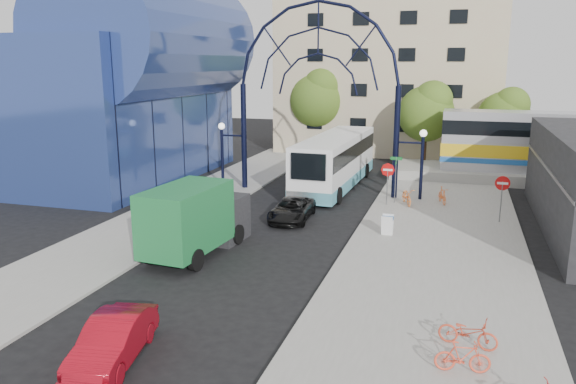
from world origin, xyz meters
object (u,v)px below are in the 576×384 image
(gateway_arch, at_px, (318,59))
(city_bus, at_px, (336,160))
(stop_sign, at_px, (388,174))
(bike_near_b, at_px, (442,195))
(tree_north_a, at_px, (428,110))
(do_not_enter_sign, at_px, (502,188))
(tree_north_b, at_px, (319,97))
(green_truck, at_px, (197,218))
(bike_far_b, at_px, (463,357))
(tree_north_c, at_px, (505,114))
(sandwich_board, at_px, (387,223))
(black_suv, at_px, (292,210))
(bike_near_a, at_px, (407,196))
(bike_far_a, at_px, (468,332))
(street_name_sign, at_px, (396,170))
(red_sedan, at_px, (113,340))

(gateway_arch, height_order, city_bus, gateway_arch)
(stop_sign, xyz_separation_m, bike_near_b, (3.14, 1.26, -1.38))
(tree_north_a, xyz_separation_m, bike_near_b, (1.82, -12.66, -3.99))
(do_not_enter_sign, distance_m, city_bus, 12.16)
(tree_north_b, xyz_separation_m, city_bus, (4.58, -13.46, -3.43))
(green_truck, xyz_separation_m, bike_far_b, (11.42, -7.18, -1.03))
(do_not_enter_sign, relative_size, tree_north_c, 0.38)
(stop_sign, bearing_deg, tree_north_a, 84.58)
(sandwich_board, bearing_deg, black_suv, 163.70)
(do_not_enter_sign, height_order, city_bus, city_bus)
(gateway_arch, bearing_deg, tree_north_c, 48.96)
(bike_far_b, bearing_deg, green_truck, 50.17)
(black_suv, bearing_deg, bike_far_b, -59.68)
(do_not_enter_sign, bearing_deg, black_suv, -167.10)
(do_not_enter_sign, relative_size, tree_north_a, 0.35)
(bike_near_a, bearing_deg, green_truck, -145.08)
(bike_far_a, xyz_separation_m, bike_far_b, (-0.15, -1.53, -0.00))
(tree_north_a, distance_m, tree_north_b, 10.79)
(bike_near_a, bearing_deg, bike_near_b, 3.61)
(tree_north_c, relative_size, city_bus, 0.50)
(tree_north_c, bearing_deg, stop_sign, -114.69)
(do_not_enter_sign, bearing_deg, bike_far_b, -96.56)
(bike_far_a, bearing_deg, street_name_sign, 24.88)
(tree_north_c, xyz_separation_m, bike_far_a, (-2.82, -32.41, -3.70))
(stop_sign, height_order, tree_north_a, tree_north_a)
(tree_north_a, bearing_deg, bike_near_a, -90.80)
(red_sedan, bearing_deg, sandwich_board, 55.77)
(sandwich_board, bearing_deg, stop_sign, 97.57)
(do_not_enter_sign, height_order, bike_far_a, do_not_enter_sign)
(street_name_sign, distance_m, bike_far_a, 17.64)
(sandwich_board, xyz_separation_m, tree_north_a, (0.52, 19.95, 3.86))
(do_not_enter_sign, height_order, bike_near_a, do_not_enter_sign)
(stop_sign, height_order, tree_north_c, tree_north_c)
(street_name_sign, relative_size, sandwich_board, 2.83)
(city_bus, xyz_separation_m, bike_near_b, (7.24, -3.20, -1.22))
(bike_near_b, height_order, bike_far_a, bike_near_b)
(tree_north_b, xyz_separation_m, tree_north_c, (16.00, -2.00, -0.99))
(city_bus, distance_m, bike_far_a, 22.68)
(sandwich_board, relative_size, tree_north_a, 0.14)
(sandwich_board, bearing_deg, bike_near_a, 87.04)
(tree_north_c, bearing_deg, bike_far_a, -94.97)
(bike_near_a, bearing_deg, do_not_enter_sign, -44.61)
(bike_near_a, bearing_deg, tree_north_c, 49.22)
(gateway_arch, height_order, stop_sign, gateway_arch)
(gateway_arch, distance_m, green_truck, 14.77)
(gateway_arch, bearing_deg, bike_far_a, -63.28)
(tree_north_c, height_order, bike_near_b, tree_north_c)
(do_not_enter_sign, xyz_separation_m, black_suv, (-10.74, -2.46, -1.39))
(do_not_enter_sign, distance_m, bike_near_a, 5.78)
(stop_sign, height_order, red_sedan, stop_sign)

